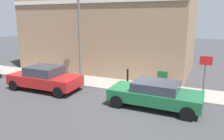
{
  "coord_description": "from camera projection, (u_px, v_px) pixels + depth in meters",
  "views": [
    {
      "loc": [
        -10.58,
        -3.29,
        4.29
      ],
      "look_at": [
        1.45,
        2.02,
        1.2
      ],
      "focal_mm": 35.83,
      "sensor_mm": 36.0,
      "label": 1
    }
  ],
  "objects": [
    {
      "name": "ground",
      "position": [
        136.0,
        102.0,
        11.7
      ],
      "size": [
        80.0,
        80.0,
        0.0
      ],
      "primitive_type": "plane",
      "color": "#38383A"
    },
    {
      "name": "corner_building",
      "position": [
        110.0,
        14.0,
        18.59
      ],
      "size": [
        7.45,
        13.26,
        9.15
      ],
      "color": "#937256",
      "rests_on": "ground"
    },
    {
      "name": "lamppost",
      "position": [
        79.0,
        33.0,
        14.47
      ],
      "size": [
        0.2,
        0.44,
        5.72
      ],
      "color": "#59595B",
      "rests_on": "sidewalk"
    },
    {
      "name": "car_red",
      "position": [
        45.0,
        78.0,
        13.48
      ],
      "size": [
        1.99,
        4.37,
        1.46
      ],
      "rotation": [
        0.0,
        0.0,
        1.58
      ],
      "color": "maroon",
      "rests_on": "ground"
    },
    {
      "name": "utility_cabinet",
      "position": [
        162.0,
        81.0,
        13.05
      ],
      "size": [
        0.46,
        0.61,
        1.15
      ],
      "color": "#1E4C28",
      "rests_on": "sidewalk"
    },
    {
      "name": "bollard_near_cabinet",
      "position": [
        128.0,
        76.0,
        14.0
      ],
      "size": [
        0.14,
        0.14,
        1.04
      ],
      "color": "black",
      "rests_on": "sidewalk"
    },
    {
      "name": "car_green",
      "position": [
        155.0,
        94.0,
        10.81
      ],
      "size": [
        2.03,
        4.42,
        1.31
      ],
      "rotation": [
        0.0,
        0.0,
        1.55
      ],
      "color": "#195933",
      "rests_on": "ground"
    },
    {
      "name": "sidewalk",
      "position": [
        64.0,
        78.0,
        15.89
      ],
      "size": [
        2.25,
        30.0,
        0.15
      ],
      "primitive_type": "cube",
      "color": "gray",
      "rests_on": "ground"
    },
    {
      "name": "street_sign",
      "position": [
        205.0,
        71.0,
        11.24
      ],
      "size": [
        0.08,
        0.6,
        2.3
      ],
      "color": "#59595B",
      "rests_on": "sidewalk"
    }
  ]
}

